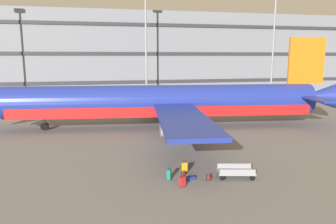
# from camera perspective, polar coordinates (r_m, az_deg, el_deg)

# --- Properties ---
(ground_plane) EXTENTS (600.00, 600.00, 0.00)m
(ground_plane) POSITION_cam_1_polar(r_m,az_deg,el_deg) (35.78, 4.38, -3.73)
(ground_plane) COLOR slate
(terminal_structure) EXTENTS (120.03, 20.64, 18.30)m
(terminal_structure) POSITION_cam_1_polar(r_m,az_deg,el_deg) (79.31, -4.87, 10.51)
(terminal_structure) COLOR slate
(terminal_structure) RESTS_ON ground_plane
(airliner) EXTENTS (42.99, 34.91, 10.85)m
(airliner) POSITION_cam_1_polar(r_m,az_deg,el_deg) (37.61, -0.30, 1.77)
(airliner) COLOR navy
(airliner) RESTS_ON ground_plane
(light_mast_left) EXTENTS (1.80, 0.50, 20.84)m
(light_mast_left) POSITION_cam_1_polar(r_m,az_deg,el_deg) (63.48, -4.05, 13.29)
(light_mast_left) COLOR gray
(light_mast_left) RESTS_ON ground_plane
(light_mast_center_left) EXTENTS (1.80, 0.50, 21.43)m
(light_mast_center_left) POSITION_cam_1_polar(r_m,az_deg,el_deg) (72.71, 18.72, 12.63)
(light_mast_center_left) COLOR gray
(light_mast_center_left) RESTS_ON ground_plane
(suitcase_upright) EXTENTS (0.73, 0.53, 0.24)m
(suitcase_upright) POSITION_cam_1_polar(r_m,az_deg,el_deg) (22.42, 4.05, -11.95)
(suitcase_upright) COLOR navy
(suitcase_upright) RESTS_ON ground_plane
(suitcase_red) EXTENTS (0.45, 0.26, 0.99)m
(suitcase_red) POSITION_cam_1_polar(r_m,az_deg,el_deg) (23.53, 3.01, -10.06)
(suitcase_red) COLOR orange
(suitcase_red) RESTS_ON ground_plane
(suitcase_small) EXTENTS (0.40, 0.53, 0.94)m
(suitcase_small) POSITION_cam_1_polar(r_m,az_deg,el_deg) (22.34, 0.17, -11.24)
(suitcase_small) COLOR #147266
(suitcase_small) RESTS_ON ground_plane
(suitcase_large) EXTENTS (0.46, 0.37, 0.88)m
(suitcase_large) POSITION_cam_1_polar(r_m,az_deg,el_deg) (21.14, 2.61, -12.56)
(suitcase_large) COLOR #B21E23
(suitcase_large) RESTS_ON ground_plane
(backpack_scuffed) EXTENTS (0.39, 0.40, 0.55)m
(backpack_scuffed) POSITION_cam_1_polar(r_m,az_deg,el_deg) (22.32, 7.41, -11.78)
(backpack_scuffed) COLOR maroon
(backpack_scuffed) RESTS_ON ground_plane
(backpack_purple) EXTENTS (0.39, 0.38, 0.48)m
(backpack_purple) POSITION_cam_1_polar(r_m,az_deg,el_deg) (22.97, 2.79, -11.16)
(backpack_purple) COLOR #592619
(backpack_purple) RESTS_ON ground_plane
(baggage_cart) EXTENTS (3.37, 1.83, 0.82)m
(baggage_cart) POSITION_cam_1_polar(r_m,az_deg,el_deg) (23.18, 12.25, -10.60)
(baggage_cart) COLOR gray
(baggage_cart) RESTS_ON ground_plane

